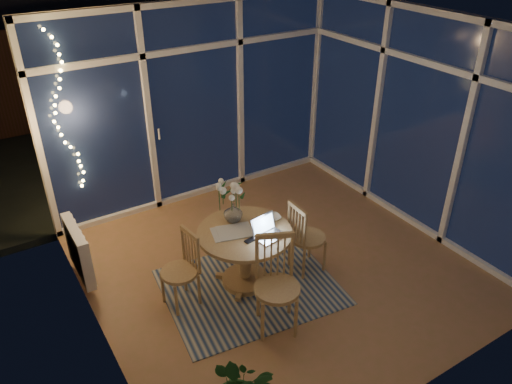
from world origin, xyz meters
TOP-DOWN VIEW (x-y plane):
  - floor at (0.00, 0.00)m, footprint 4.00×4.00m
  - ceiling at (0.00, 0.00)m, footprint 4.00×4.00m
  - wall_back at (0.00, 2.00)m, footprint 4.00×0.04m
  - wall_front at (0.00, -2.00)m, footprint 4.00×0.04m
  - wall_left at (-2.00, 0.00)m, footprint 0.04×4.00m
  - wall_right at (2.00, 0.00)m, footprint 0.04×4.00m
  - window_wall_back at (0.00, 1.96)m, footprint 4.00×0.10m
  - window_wall_right at (1.96, 0.00)m, footprint 0.10×4.00m
  - radiator at (-1.94, 0.90)m, footprint 0.10×0.70m
  - fairy_lights at (-1.65, 1.88)m, footprint 0.24×0.10m
  - garden_patio at (0.50, 5.00)m, footprint 12.00×6.00m
  - garden_fence at (0.00, 5.50)m, footprint 11.00×0.08m
  - garden_shrubs at (-0.80, 3.40)m, footprint 0.90×0.90m
  - rug at (-0.47, -0.15)m, footprint 1.92×1.61m
  - dining_table at (-0.47, -0.05)m, footprint 1.09×1.09m
  - chair_left at (-1.19, 0.02)m, footprint 0.43×0.43m
  - chair_right at (0.23, -0.20)m, footprint 0.42×0.42m
  - chair_front at (-0.55, -0.76)m, footprint 0.60×0.60m
  - laptop at (-0.31, -0.27)m, footprint 0.33×0.30m
  - flower_vase at (-0.47, 0.18)m, footprint 0.22×0.22m
  - bowl at (-0.10, -0.01)m, footprint 0.17×0.17m
  - newspapers at (-0.59, -0.00)m, footprint 0.38×0.31m
  - phone at (-0.51, -0.22)m, footprint 0.13×0.08m

SIDE VIEW (x-z plane):
  - garden_patio at x=0.50m, z-range -0.11..-0.01m
  - floor at x=0.00m, z-range 0.00..0.00m
  - rug at x=-0.47m, z-range 0.00..0.01m
  - dining_table at x=-0.47m, z-range 0.00..0.67m
  - radiator at x=-1.94m, z-range 0.11..0.69m
  - chair_left at x=-1.19m, z-range 0.00..0.84m
  - chair_right at x=0.23m, z-range 0.00..0.87m
  - garden_shrubs at x=-0.80m, z-range 0.00..0.90m
  - chair_front at x=-0.55m, z-range 0.00..0.98m
  - phone at x=-0.51m, z-range 0.67..0.68m
  - newspapers at x=-0.59m, z-range 0.67..0.68m
  - bowl at x=-0.10m, z-range 0.67..0.70m
  - flower_vase at x=-0.47m, z-range 0.67..0.88m
  - laptop at x=-0.31m, z-range 0.67..0.88m
  - garden_fence at x=0.00m, z-range 0.00..1.80m
  - wall_back at x=0.00m, z-range 0.00..2.60m
  - wall_front at x=0.00m, z-range 0.00..2.60m
  - wall_left at x=-2.00m, z-range 0.00..2.60m
  - wall_right at x=2.00m, z-range 0.00..2.60m
  - window_wall_back at x=0.00m, z-range 0.00..2.60m
  - window_wall_right at x=1.96m, z-range 0.00..2.60m
  - fairy_lights at x=-1.65m, z-range 0.60..2.45m
  - ceiling at x=0.00m, z-range 2.60..2.60m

